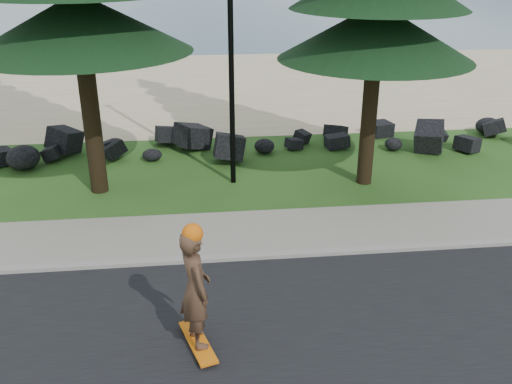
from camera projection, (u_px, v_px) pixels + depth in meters
ground at (244, 238)px, 12.49m from camera, size 160.00×160.00×0.00m
road at (271, 382)px, 8.39m from camera, size 160.00×7.00×0.02m
kerb at (248, 257)px, 11.65m from camera, size 160.00×0.20×0.10m
sidewalk at (243, 232)px, 12.65m from camera, size 160.00×2.00×0.08m
beach_sand at (215, 85)px, 25.67m from camera, size 160.00×15.00×0.01m
ocean at (200, 4)px, 58.86m from camera, size 160.00×58.00×0.01m
seawall_boulders at (228, 152)px, 17.58m from camera, size 60.00×2.40×1.10m
lamp_post at (231, 24)px, 13.73m from camera, size 0.25×0.14×8.14m
skateboarder at (195, 289)px, 8.68m from camera, size 0.66×1.21×2.20m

